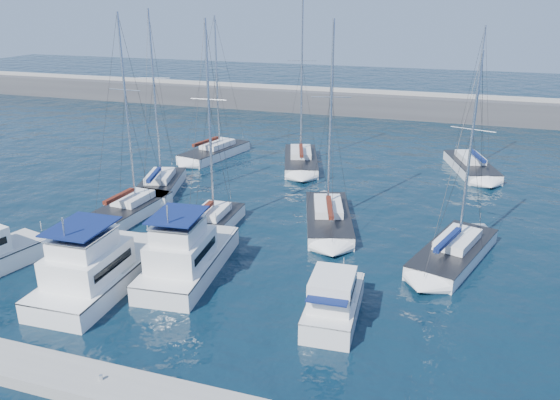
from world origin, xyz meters
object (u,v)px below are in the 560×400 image
(sailboat_mid_a, at_px, (159,186))
(motor_yacht_stbd_inner, at_px, (186,258))
(motor_yacht_stbd_outer, at_px, (333,303))
(sailboat_mid_b, at_px, (131,208))
(sailboat_mid_e, at_px, (454,253))
(sailboat_back_b, at_px, (301,160))
(sailboat_mid_d, at_px, (328,218))
(motor_yacht_port_inner, at_px, (98,271))
(sailboat_mid_c, at_px, (210,222))
(sailboat_back_c, at_px, (471,166))
(sailboat_back_a, at_px, (215,152))

(sailboat_mid_a, bearing_deg, motor_yacht_stbd_inner, -69.95)
(motor_yacht_stbd_outer, xyz_separation_m, sailboat_mid_b, (-18.14, 9.39, -0.40))
(sailboat_mid_e, relative_size, sailboat_back_b, 0.82)
(motor_yacht_stbd_outer, bearing_deg, sailboat_mid_d, 101.14)
(motor_yacht_port_inner, xyz_separation_m, sailboat_mid_b, (-4.58, 10.45, -0.59))
(motor_yacht_stbd_inner, height_order, sailboat_mid_a, sailboat_mid_a)
(sailboat_mid_c, height_order, sailboat_mid_e, sailboat_mid_c)
(motor_yacht_stbd_outer, bearing_deg, sailboat_mid_c, 138.17)
(motor_yacht_port_inner, distance_m, sailboat_back_c, 36.80)
(sailboat_mid_a, bearing_deg, motor_yacht_stbd_outer, -54.24)
(sailboat_mid_a, relative_size, sailboat_mid_c, 1.03)
(sailboat_mid_c, relative_size, sailboat_mid_e, 1.12)
(sailboat_back_b, height_order, sailboat_back_c, sailboat_back_b)
(sailboat_mid_a, bearing_deg, sailboat_mid_c, -54.40)
(motor_yacht_stbd_inner, xyz_separation_m, sailboat_mid_b, (-8.66, 7.39, -0.59))
(sailboat_mid_e, height_order, sailboat_back_a, sailboat_back_a)
(motor_yacht_stbd_outer, xyz_separation_m, sailboat_mid_d, (-3.22, 12.32, -0.43))
(sailboat_mid_c, xyz_separation_m, sailboat_back_b, (1.69, 17.58, -0.02))
(sailboat_mid_a, distance_m, sailboat_back_c, 29.53)
(motor_yacht_stbd_inner, height_order, sailboat_back_b, sailboat_back_b)
(sailboat_back_c, bearing_deg, motor_yacht_port_inner, -140.72)
(motor_yacht_port_inner, xyz_separation_m, sailboat_back_b, (4.15, 27.40, -0.61))
(motor_yacht_port_inner, height_order, sailboat_back_a, sailboat_back_a)
(sailboat_mid_b, bearing_deg, motor_yacht_stbd_outer, -23.62)
(sailboat_back_a, distance_m, sailboat_back_b, 9.50)
(motor_yacht_stbd_inner, relative_size, sailboat_mid_b, 0.62)
(sailboat_mid_a, relative_size, sailboat_back_c, 1.11)
(motor_yacht_stbd_inner, distance_m, sailboat_back_a, 26.30)
(sailboat_mid_c, distance_m, sailboat_mid_d, 8.63)
(sailboat_back_c, bearing_deg, sailboat_back_a, 169.61)
(motor_yacht_stbd_inner, distance_m, sailboat_mid_b, 11.40)
(sailboat_mid_e, height_order, sailboat_back_b, sailboat_back_b)
(sailboat_mid_c, height_order, sailboat_back_a, sailboat_mid_c)
(motor_yacht_port_inner, distance_m, motor_yacht_stbd_outer, 13.60)
(sailboat_mid_e, xyz_separation_m, sailboat_back_b, (-15.17, 17.20, 0.02))
(sailboat_back_a, bearing_deg, sailboat_back_b, 11.98)
(sailboat_mid_b, distance_m, sailboat_mid_d, 15.20)
(sailboat_mid_d, bearing_deg, sailboat_back_a, 121.51)
(motor_yacht_stbd_inner, xyz_separation_m, sailboat_mid_c, (-1.61, 6.76, -0.59))
(sailboat_mid_d, bearing_deg, sailboat_back_c, 43.57)
(sailboat_mid_d, relative_size, sailboat_mid_e, 1.11)
(motor_yacht_stbd_outer, bearing_deg, sailboat_mid_b, 149.11)
(sailboat_back_b, bearing_deg, sailboat_mid_b, -134.45)
(motor_yacht_stbd_outer, bearing_deg, motor_yacht_port_inner, -179.05)
(sailboat_mid_b, relative_size, sailboat_back_b, 0.93)
(sailboat_mid_b, bearing_deg, sailboat_mid_c, -1.32)
(sailboat_mid_e, xyz_separation_m, sailboat_back_c, (1.04, 20.44, 0.00))
(motor_yacht_stbd_outer, height_order, sailboat_back_b, sailboat_back_b)
(sailboat_mid_a, xyz_separation_m, sailboat_back_c, (25.64, 14.64, -0.02))
(sailboat_mid_e, bearing_deg, sailboat_back_a, 162.54)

